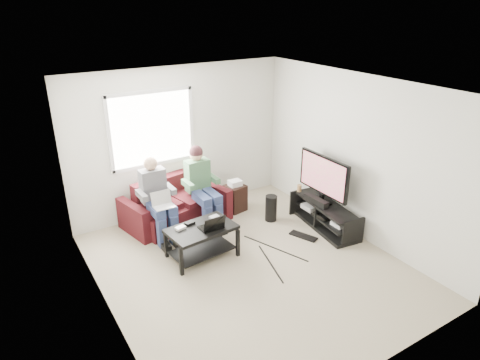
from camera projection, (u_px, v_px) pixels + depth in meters
name	position (u px, v px, depth m)	size (l,w,h in m)	color
floor	(250.00, 266.00, 6.23)	(4.50, 4.50, 0.00)	tan
ceiling	(252.00, 88.00, 5.21)	(4.50, 4.50, 0.00)	white
wall_back	(180.00, 141.00, 7.48)	(4.50, 4.50, 0.00)	silver
wall_front	(383.00, 268.00, 3.97)	(4.50, 4.50, 0.00)	silver
wall_left	(100.00, 223.00, 4.75)	(4.50, 4.50, 0.00)	silver
wall_right	(357.00, 158.00, 6.70)	(4.50, 4.50, 0.00)	silver
window	(152.00, 129.00, 7.10)	(1.48, 0.04, 1.28)	white
sofa	(175.00, 207.00, 7.36)	(1.82, 1.05, 0.78)	#3F0F14
person_left	(157.00, 196.00, 6.79)	(0.40, 0.70, 1.32)	navy
person_right	(201.00, 181.00, 7.17)	(0.40, 0.71, 1.36)	navy
laptop_silver	(163.00, 203.00, 6.60)	(0.32, 0.22, 0.24)	silver
coffee_table	(202.00, 235.00, 6.34)	(1.04, 0.70, 0.49)	black
laptop_black	(211.00, 221.00, 6.24)	(0.34, 0.24, 0.24)	black
controller_a	(180.00, 228.00, 6.24)	(0.14, 0.09, 0.04)	silver
controller_b	(190.00, 223.00, 6.37)	(0.14, 0.09, 0.04)	black
controller_c	(214.00, 217.00, 6.55)	(0.14, 0.09, 0.04)	gray
tv_stand	(324.00, 217.00, 7.21)	(0.59, 1.40, 0.45)	black
tv	(323.00, 176.00, 7.01)	(0.12, 1.10, 0.81)	black
soundbar	(316.00, 201.00, 7.12)	(0.12, 0.50, 0.10)	black
drink_cup	(299.00, 188.00, 7.56)	(0.08, 0.08, 0.12)	#A87948
console_white	(342.00, 223.00, 6.88)	(0.30, 0.22, 0.06)	silver
console_grey	(313.00, 206.00, 7.42)	(0.34, 0.26, 0.08)	gray
console_black	(327.00, 214.00, 7.15)	(0.38, 0.30, 0.07)	black
subwoofer	(271.00, 208.00, 7.45)	(0.20, 0.20, 0.46)	black
keyboard_floor	(303.00, 236.00, 7.00)	(0.15, 0.46, 0.03)	black
end_table	(235.00, 197.00, 7.79)	(0.33, 0.33, 0.59)	black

